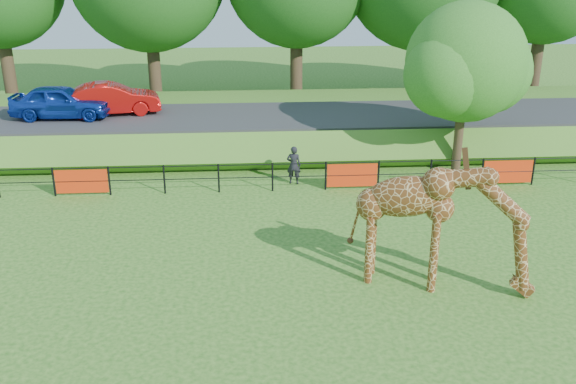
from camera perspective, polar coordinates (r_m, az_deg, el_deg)
name	(u,v)px	position (r m, az deg, el deg)	size (l,w,h in m)	color
ground	(286,300)	(16.87, -0.14, -9.60)	(90.00, 90.00, 0.00)	#255C17
giraffe	(442,227)	(17.23, 13.57, -3.03)	(4.89, 0.90, 3.49)	#5B3012
perimeter_fence	(272,177)	(23.91, -1.39, 1.34)	(28.07, 0.10, 1.10)	black
embankment	(266,123)	(31.04, -2.01, 6.16)	(40.00, 9.00, 1.30)	#255C17
road	(266,116)	(29.41, -1.93, 6.75)	(40.00, 5.00, 0.12)	#313133
car_blue	(61,102)	(30.38, -19.52, 7.58)	(1.75, 4.35, 1.48)	#153CB2
car_red	(111,99)	(30.41, -15.44, 7.99)	(1.51, 4.34, 1.43)	red
visitor	(294,165)	(24.59, 0.52, 2.41)	(0.55, 0.36, 1.50)	black
tree_east	(468,67)	(25.95, 15.67, 10.68)	(5.40, 4.71, 6.76)	#332616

